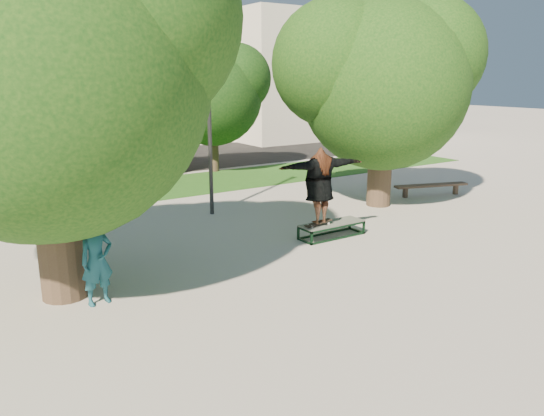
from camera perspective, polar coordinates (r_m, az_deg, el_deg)
ground at (r=11.62m, az=0.59°, el=-6.52°), size 120.00×120.00×0.00m
grass_strip at (r=20.23m, az=-12.35°, el=2.11°), size 30.00×4.00×0.02m
asphalt_strip at (r=26.04m, az=-19.72°, el=4.22°), size 40.00×8.00×0.01m
tree_left at (r=10.25m, az=-24.18°, el=14.77°), size 6.96×5.95×7.12m
tree_right at (r=17.05m, az=11.59°, el=13.82°), size 6.24×5.33×6.51m
bg_tree_mid at (r=21.66m, az=-20.77°, el=13.00°), size 5.76×4.92×6.24m
bg_tree_right at (r=23.12m, az=-6.66°, el=12.50°), size 5.04×4.31×5.43m
lamppost at (r=15.72m, az=-6.78°, el=10.56°), size 0.25×0.15×6.11m
side_building at (r=39.27m, az=4.32°, el=13.90°), size 15.00×10.00×8.00m
grind_box at (r=13.88m, az=6.44°, el=-2.33°), size 1.80×0.60×0.38m
skater_rig at (r=13.31m, az=5.11°, el=2.43°), size 2.43×0.92×2.00m
bystander at (r=10.15m, az=-18.34°, el=-5.40°), size 0.65×0.48×1.66m
bench at (r=19.26m, az=16.74°, el=2.27°), size 2.67×1.19×0.41m
car_dark at (r=24.42m, az=-24.82°, el=4.74°), size 1.50×4.14×1.36m
car_grey at (r=23.66m, az=-19.93°, el=4.99°), size 2.87×5.26×1.40m
car_silver_b at (r=25.39m, az=-13.03°, el=6.02°), size 2.22×4.88×1.38m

